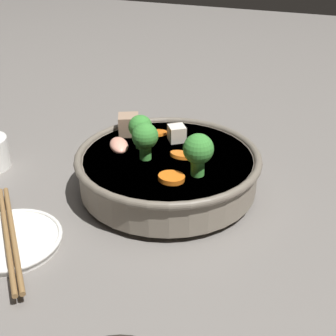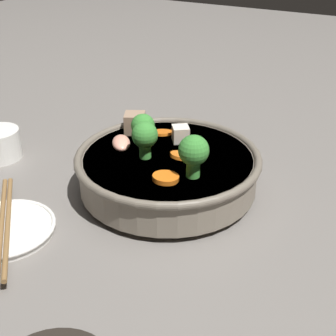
% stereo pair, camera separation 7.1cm
% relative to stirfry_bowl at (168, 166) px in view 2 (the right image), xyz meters
% --- Properties ---
extents(ground_plane, '(3.00, 3.00, 0.00)m').
position_rel_stirfry_bowl_xyz_m(ground_plane, '(0.00, -0.00, -0.04)').
color(ground_plane, slate).
extents(stirfry_bowl, '(0.28, 0.28, 0.12)m').
position_rel_stirfry_bowl_xyz_m(stirfry_bowl, '(0.00, 0.00, 0.00)').
color(stirfry_bowl, slate).
rests_on(stirfry_bowl, ground_plane).
extents(side_saucer, '(0.13, 0.13, 0.01)m').
position_rel_stirfry_bowl_xyz_m(side_saucer, '(-0.20, 0.14, -0.04)').
color(side_saucer, white).
rests_on(side_saucer, ground_plane).
extents(chopsticks_pair, '(0.18, 0.17, 0.01)m').
position_rel_stirfry_bowl_xyz_m(chopsticks_pair, '(-0.20, 0.14, -0.03)').
color(chopsticks_pair, olive).
rests_on(chopsticks_pair, side_saucer).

